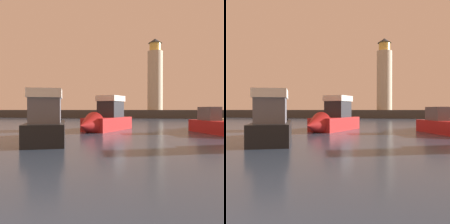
% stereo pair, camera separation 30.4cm
% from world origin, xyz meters
% --- Properties ---
extents(ground_plane, '(220.00, 220.00, 0.00)m').
position_xyz_m(ground_plane, '(0.00, 28.99, 0.00)').
color(ground_plane, '#2D3D51').
extents(breakwater, '(87.72, 4.32, 1.95)m').
position_xyz_m(breakwater, '(0.00, 57.98, 0.98)').
color(breakwater, '#423F3D').
rests_on(breakwater, ground_plane).
extents(lighthouse, '(3.61, 3.61, 17.17)m').
position_xyz_m(lighthouse, '(3.87, 57.98, 10.08)').
color(lighthouse, beige).
rests_on(lighthouse, breakwater).
extents(motorboat_1, '(4.80, 8.22, 3.86)m').
position_xyz_m(motorboat_1, '(-1.87, 21.95, 1.09)').
color(motorboat_1, '#B21E1E').
rests_on(motorboat_1, ground_plane).
extents(motorboat_4, '(4.68, 8.09, 3.61)m').
position_xyz_m(motorboat_4, '(-4.26, 14.48, 1.02)').
color(motorboat_4, black).
rests_on(motorboat_4, ground_plane).
extents(motorboat_5, '(3.86, 6.67, 2.53)m').
position_xyz_m(motorboat_5, '(8.16, 20.49, 0.73)').
color(motorboat_5, '#B21E1E').
rests_on(motorboat_5, ground_plane).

